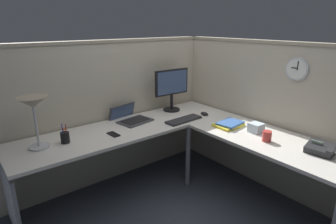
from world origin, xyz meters
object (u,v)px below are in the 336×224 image
(laptop, at_px, (129,118))
(office_phone, at_px, (321,149))
(tissue_box, at_px, (256,128))
(cell_phone, at_px, (113,134))
(monitor, at_px, (172,87))
(desk_lamp_dome, at_px, (33,107))
(keyboard, at_px, (184,120))
(wall_clock, at_px, (297,69))
(book_stack, at_px, (229,124))
(pen_cup, at_px, (65,137))
(coffee_mug, at_px, (267,136))
(computer_mouse, at_px, (204,114))

(laptop, bearing_deg, office_phone, -64.61)
(tissue_box, bearing_deg, office_phone, -88.35)
(cell_phone, height_order, office_phone, office_phone)
(monitor, bearing_deg, desk_lamp_dome, -175.35)
(monitor, relative_size, office_phone, 2.20)
(keyboard, bearing_deg, monitor, 67.62)
(wall_clock, bearing_deg, book_stack, 131.00)
(keyboard, distance_m, pen_cup, 1.23)
(coffee_mug, bearing_deg, monitor, 93.74)
(tissue_box, bearing_deg, cell_phone, 144.71)
(desk_lamp_dome, relative_size, book_stack, 1.50)
(cell_phone, relative_size, wall_clock, 0.65)
(computer_mouse, distance_m, book_stack, 0.42)
(book_stack, bearing_deg, tissue_box, -73.88)
(pen_cup, height_order, wall_clock, wall_clock)
(book_stack, bearing_deg, keyboard, 121.62)
(laptop, relative_size, keyboard, 1.01)
(desk_lamp_dome, bearing_deg, office_phone, -40.99)
(keyboard, bearing_deg, computer_mouse, -2.30)
(monitor, bearing_deg, book_stack, -81.43)
(cell_phone, height_order, book_stack, book_stack)
(cell_phone, relative_size, tissue_box, 1.20)
(monitor, relative_size, coffee_mug, 5.21)
(desk_lamp_dome, bearing_deg, cell_phone, -12.26)
(pen_cup, bearing_deg, keyboard, -9.90)
(desk_lamp_dome, bearing_deg, pen_cup, -10.60)
(computer_mouse, bearing_deg, book_stack, -98.64)
(coffee_mug, height_order, tissue_box, coffee_mug)
(monitor, height_order, laptop, monitor)
(computer_mouse, height_order, coffee_mug, coffee_mug)
(laptop, bearing_deg, pen_cup, -166.60)
(laptop, distance_m, desk_lamp_dome, 1.04)
(pen_cup, distance_m, office_phone, 2.17)
(keyboard, relative_size, computer_mouse, 4.13)
(office_phone, distance_m, coffee_mug, 0.44)
(pen_cup, distance_m, wall_clock, 2.21)
(desk_lamp_dome, distance_m, coffee_mug, 2.02)
(keyboard, xyz_separation_m, book_stack, (0.25, -0.41, 0.01))
(computer_mouse, bearing_deg, desk_lamp_dome, 171.86)
(wall_clock, bearing_deg, laptop, 131.06)
(coffee_mug, bearing_deg, pen_cup, 142.77)
(wall_clock, bearing_deg, desk_lamp_dome, 151.80)
(computer_mouse, bearing_deg, coffee_mug, -96.53)
(office_phone, relative_size, book_stack, 0.76)
(laptop, xyz_separation_m, office_phone, (0.80, -1.68, 0.01))
(wall_clock, bearing_deg, office_phone, -123.40)
(computer_mouse, bearing_deg, office_phone, -88.59)
(monitor, bearing_deg, coffee_mug, -86.26)
(keyboard, distance_m, computer_mouse, 0.32)
(coffee_mug, bearing_deg, computer_mouse, 83.47)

